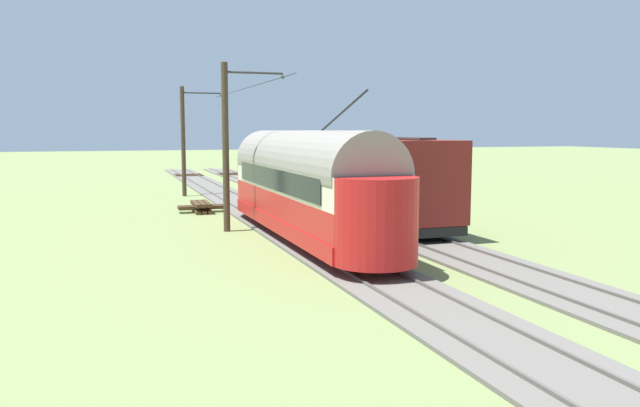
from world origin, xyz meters
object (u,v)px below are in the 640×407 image
Objects in this scene: coach_adjacent at (360,175)px; spare_tie_stack at (201,207)px; catenary_pole_mid_near at (227,144)px; catenary_pole_foreground at (184,139)px; track_end_bumper at (270,183)px; vintage_streetcar at (305,183)px; switch_stand at (326,189)px.

coach_adjacent reaches higher than spare_tie_stack.
catenary_pole_mid_near reaches higher than coach_adjacent.
track_end_bumper is at bearing -153.19° from catenary_pole_foreground.
catenary_pole_mid_near is at bearing 90.00° from catenary_pole_foreground.
catenary_pole_foreground is 8.10m from track_end_bumper.
coach_adjacent is 2.08× the size of catenary_pole_foreground.
catenary_pole_foreground reaches higher than vintage_streetcar.
catenary_pole_foreground is 10.12m from switch_stand.
vintage_streetcar is 2.25× the size of catenary_pole_foreground.
track_end_bumper is at bearing -90.01° from coach_adjacent.
catenary_pole_foreground is (6.59, -13.93, 1.56)m from coach_adjacent.
spare_tie_stack is at bearing 88.67° from catenary_pole_foreground.
switch_stand is at bearing -160.26° from spare_tie_stack.
coach_adjacent is at bearing -168.92° from catenary_pole_mid_near.
catenary_pole_foreground reaches higher than track_end_bumper.
coach_adjacent is at bearing 141.40° from spare_tie_stack.
vintage_streetcar reaches higher than track_end_bumper.
coach_adjacent is at bearing -133.15° from vintage_streetcar.
catenary_pole_foreground and catenary_pole_mid_near have the same top height.
switch_stand is (-1.26, -8.31, -1.46)m from coach_adjacent.
vintage_streetcar is 8.89× the size of track_end_bumper.
catenary_pole_foreground is 15.23m from catenary_pole_mid_near.
spare_tie_stack is 1.33× the size of track_end_bumper.
switch_stand is at bearing -129.29° from catenary_pole_mid_near.
vintage_streetcar is 22.16m from track_end_bumper.
vintage_streetcar is at bearing 46.85° from coach_adjacent.
coach_adjacent is 15.49m from catenary_pole_foreground.
catenary_pole_foreground is 1.00× the size of catenary_pole_mid_near.
spare_tie_stack is (0.20, 8.51, -3.45)m from catenary_pole_foreground.
spare_tie_stack is at bearing -38.60° from coach_adjacent.
catenary_pole_foreground is 2.97× the size of spare_tie_stack.
spare_tie_stack is 13.66m from track_end_bumper.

